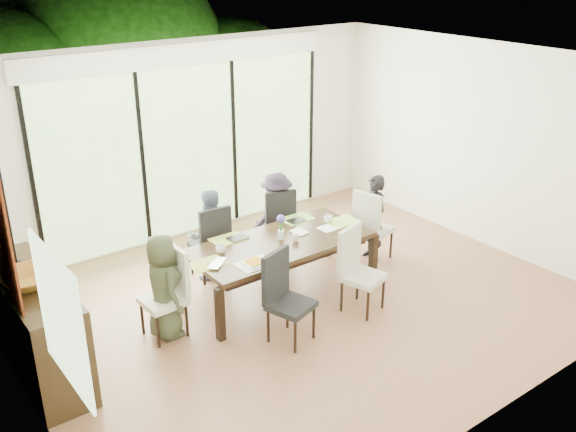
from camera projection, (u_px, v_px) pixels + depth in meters
floor at (301, 303)px, 7.35m from camera, size 6.00×5.00×0.01m
ceiling at (303, 64)px, 6.30m from camera, size 6.00×5.00×0.01m
wall_back at (188, 140)px, 8.67m from camera, size 6.00×0.02×2.70m
wall_front at (501, 285)px, 4.98m from camera, size 6.00×0.02×2.70m
wall_left at (8, 273)px, 5.16m from camera, size 0.02×5.00×2.70m
wall_right at (481, 145)px, 8.49m from camera, size 0.02×5.00×2.70m
glass_doors at (190, 152)px, 8.70m from camera, size 4.20×0.02×2.30m
blinds_header at (184, 54)px, 8.19m from camera, size 4.40×0.06×0.28m
mullion_a at (33, 184)px, 7.53m from camera, size 0.05×0.04×2.30m
mullion_b at (143, 161)px, 8.31m from camera, size 0.05×0.04×2.30m
mullion_c at (234, 143)px, 9.08m from camera, size 0.05×0.04×2.30m
mullion_d at (311, 128)px, 9.86m from camera, size 0.05×0.04×2.30m
side_window at (61, 319)px, 4.24m from camera, size 0.02×0.90×1.00m
deck at (165, 215)px, 9.87m from camera, size 6.00×1.80×0.10m
rail_top at (140, 165)px, 10.23m from camera, size 6.00×0.08×0.06m
foliage_mid at (115, 69)px, 11.14m from camera, size 4.00×4.00×4.00m
foliage_right at (228, 95)px, 11.76m from camera, size 2.80×2.80×2.80m
foliage_far at (46, 80)px, 11.18m from camera, size 3.60×3.60×3.60m
table_top at (280, 243)px, 7.34m from camera, size 2.12×0.97×0.05m
table_apron at (280, 250)px, 7.37m from camera, size 1.95×0.80×0.09m
table_leg_fl at (220, 314)px, 6.55m from camera, size 0.08×0.08×0.61m
table_leg_fr at (373, 257)px, 7.75m from camera, size 0.08×0.08×0.61m
table_leg_bl at (180, 282)px, 7.19m from camera, size 0.08×0.08×0.61m
table_leg_br at (327, 234)px, 8.38m from camera, size 0.08×0.08×0.61m
chair_left_end at (162, 294)px, 6.57m from camera, size 0.42×0.42×0.97m
chair_right_end at (374, 224)px, 8.23m from camera, size 0.49×0.49×0.97m
chair_far_left at (209, 240)px, 7.77m from camera, size 0.43×0.43×0.97m
chair_far_right at (276, 221)px, 8.33m from camera, size 0.50×0.50×0.97m
chair_near_left at (291, 299)px, 6.48m from camera, size 0.51×0.51×0.97m
chair_near_right at (364, 271)px, 7.03m from camera, size 0.50×0.50×0.97m
person_left_end at (163, 286)px, 6.54m from camera, size 0.37×0.55×1.14m
person_right_end at (373, 218)px, 8.18m from camera, size 0.44×0.59×1.14m
person_far_left at (209, 234)px, 7.73m from camera, size 0.53×0.34×1.14m
person_far_right at (276, 215)px, 8.28m from camera, size 0.53×0.34×1.14m
placemat_left at (208, 264)px, 6.80m from camera, size 0.39×0.28×0.01m
placemat_right at (343, 221)px, 7.85m from camera, size 0.39×0.28×0.01m
placemat_far_l at (228, 239)px, 7.37m from camera, size 0.39×0.28×0.01m
placemat_far_r at (297, 219)px, 7.93m from camera, size 0.39×0.28×0.01m
placemat_paper at (255, 264)px, 6.80m from camera, size 0.39×0.28×0.01m
tablet_far_l at (238, 238)px, 7.39m from camera, size 0.23×0.16×0.01m
tablet_far_r at (296, 220)px, 7.86m from camera, size 0.21×0.15×0.01m
papers at (330, 228)px, 7.68m from camera, size 0.27×0.19×0.00m
platter_base at (255, 263)px, 6.80m from camera, size 0.23×0.23×0.02m
platter_snacks at (255, 261)px, 6.79m from camera, size 0.18×0.18×0.01m
vase at (281, 234)px, 7.37m from camera, size 0.07×0.07×0.11m
hyacinth_stems at (281, 226)px, 7.33m from camera, size 0.04×0.04×0.14m
hyacinth_blooms at (281, 219)px, 7.30m from camera, size 0.10×0.10×0.10m
laptop at (221, 264)px, 6.78m from camera, size 0.35×0.33×0.02m
cup_a at (221, 249)px, 7.03m from camera, size 0.15×0.15×0.08m
cup_b at (296, 238)px, 7.32m from camera, size 0.12×0.12×0.08m
cup_c at (328, 219)px, 7.83m from camera, size 0.14×0.14×0.08m
book at (295, 234)px, 7.50m from camera, size 0.16×0.21×0.02m
sideboard at (36, 326)px, 6.01m from camera, size 0.49×1.74×0.98m
bowl at (30, 279)px, 5.72m from camera, size 0.52×0.52×0.13m
candlestick_base at (17, 264)px, 6.07m from camera, size 0.11×0.11×0.04m
candlestick_shaft at (4, 197)px, 5.80m from camera, size 0.03×0.03×1.36m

